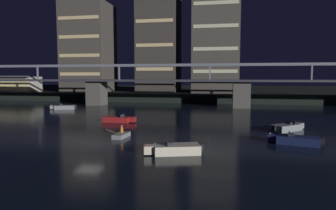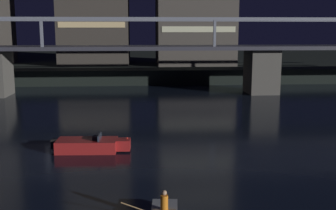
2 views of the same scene
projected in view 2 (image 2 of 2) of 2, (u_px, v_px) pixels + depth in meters
The scene contains 3 objects.
far_riverbank at pixel (134, 59), 99.50m from camera, with size 240.00×80.00×2.20m, color black.
river_bridge at pixel (130, 59), 51.78m from camera, with size 105.42×6.40×9.38m.
speedboat_near_right at pixel (90, 145), 27.69m from camera, with size 5.22×1.99×1.16m.
Camera 2 is at (0.94, -12.36, 7.88)m, focal length 44.92 mm.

